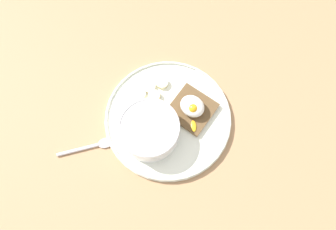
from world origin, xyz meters
TOP-DOWN VIEW (x-y plane):
  - ground_plane at (0.00, 0.00)cm, footprint 120.00×120.00cm
  - plate at (0.00, 0.00)cm, footprint 29.35×29.35cm
  - oatmeal_bowl at (-0.56, -5.64)cm, footprint 13.32×13.32cm
  - toast_slice at (3.03, 4.94)cm, footprint 10.13×10.13cm
  - poached_egg at (3.12, 4.84)cm, footprint 7.18×6.92cm
  - banana_slice_front at (-8.69, 0.24)cm, footprint 3.52×3.58cm
  - banana_slice_left at (-5.81, 1.93)cm, footprint 4.15×4.13cm
  - banana_slice_back at (-6.62, 5.66)cm, footprint 3.13×3.13cm
  - banana_slice_right at (-8.27, 2.92)cm, footprint 4.13×4.13cm
  - spoon at (-8.89, -16.01)cm, footprint 8.80×11.48cm

SIDE VIEW (x-z plane):
  - ground_plane at x=0.00cm, z-range 0.00..2.00cm
  - spoon at x=-8.89cm, z-range 2.00..2.80cm
  - plate at x=0.00cm, z-range 2.00..3.60cm
  - banana_slice_right at x=-8.27cm, z-range 2.97..3.93cm
  - banana_slice_back at x=-6.62cm, z-range 2.97..4.20cm
  - banana_slice_left at x=-5.81cm, z-range 2.90..4.37cm
  - banana_slice_front at x=-8.69cm, z-range 2.95..4.36cm
  - toast_slice at x=3.03cm, z-range 3.08..4.26cm
  - poached_egg at x=3.12cm, z-range 4.07..7.57cm
  - oatmeal_bowl at x=-0.56cm, z-range 2.97..8.96cm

